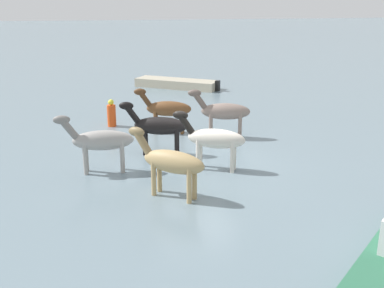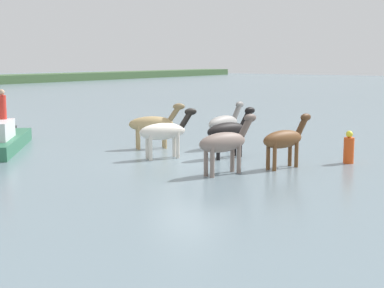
# 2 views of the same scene
# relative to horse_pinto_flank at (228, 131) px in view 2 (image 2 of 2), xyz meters

# --- Properties ---
(ground_plane) EXTENTS (213.37, 213.37, 0.00)m
(ground_plane) POSITION_rel_horse_pinto_flank_xyz_m (-1.11, 1.04, -1.00)
(ground_plane) COLOR slate
(horse_pinto_flank) EXTENTS (2.32, 1.03, 1.81)m
(horse_pinto_flank) POSITION_rel_horse_pinto_flank_xyz_m (0.00, 0.00, 0.00)
(horse_pinto_flank) COLOR black
(horse_pinto_flank) RESTS_ON ground_plane
(horse_chestnut_trailing) EXTENTS (2.01, 1.78, 1.81)m
(horse_chestnut_trailing) POSITION_rel_horse_pinto_flank_xyz_m (0.18, 3.64, 0.00)
(horse_chestnut_trailing) COLOR tan
(horse_chestnut_trailing) RESTS_ON ground_plane
(horse_mid_herd) EXTENTS (2.38, 1.06, 1.85)m
(horse_mid_herd) POSITION_rel_horse_pinto_flank_xyz_m (-2.70, -1.48, 0.02)
(horse_mid_herd) COLOR gray
(horse_mid_herd) RESTS_ON ground_plane
(horse_dun_straggler) EXTENTS (2.21, 1.40, 1.80)m
(horse_dun_straggler) POSITION_rel_horse_pinto_flank_xyz_m (-1.46, 1.82, -0.00)
(horse_dun_straggler) COLOR silver
(horse_dun_straggler) RESTS_ON ground_plane
(horse_dark_mare) EXTENTS (2.27, 1.01, 1.76)m
(horse_dark_mare) POSITION_rel_horse_pinto_flank_xyz_m (-0.70, -2.57, -0.02)
(horse_dark_mare) COLOR brown
(horse_dark_mare) RESTS_ON ground_plane
(horse_gray_outer) EXTENTS (2.37, 0.68, 1.83)m
(horse_gray_outer) POSITION_rel_horse_pinto_flank_xyz_m (1.96, 1.36, 0.01)
(horse_gray_outer) COLOR #9E9993
(horse_gray_outer) RESTS_ON ground_plane
(person_boatman_standing) EXTENTS (0.32, 0.32, 1.19)m
(person_boatman_standing) POSITION_rel_horse_pinto_flank_xyz_m (-3.46, 8.38, 0.78)
(person_boatman_standing) COLOR red
(person_boatman_standing) RESTS_ON boat_motor_center
(buoy_channel_marker) EXTENTS (0.36, 0.36, 1.14)m
(buoy_channel_marker) POSITION_rel_horse_pinto_flank_xyz_m (1.41, -4.03, -0.49)
(buoy_channel_marker) COLOR #E54C19
(buoy_channel_marker) RESTS_ON ground_plane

